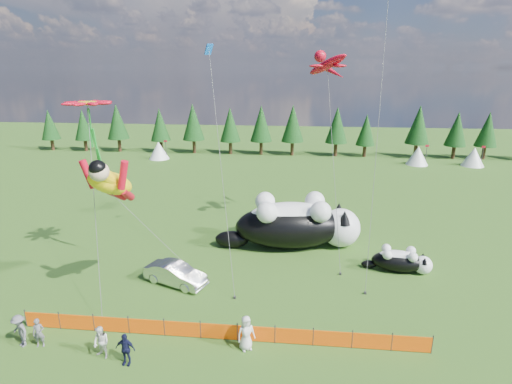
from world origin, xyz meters
TOP-DOWN VIEW (x-y plane):
  - ground at (0.00, 0.00)m, footprint 160.00×160.00m
  - safety_fence at (0.00, -3.00)m, footprint 22.06×0.06m
  - tree_line at (0.00, 45.00)m, footprint 90.00×4.00m
  - festival_tents at (11.00, 40.00)m, footprint 50.00×3.20m
  - cat_large at (4.03, 9.24)m, footprint 11.78×5.29m
  - cat_small at (11.51, 5.79)m, footprint 4.86×2.16m
  - car at (-3.99, 2.43)m, footprint 4.66×3.03m
  - spectator_a at (-9.22, -4.47)m, footprint 0.66×0.52m
  - spectator_b at (-5.57, -4.96)m, footprint 0.97×0.77m
  - spectator_c at (-4.18, -5.29)m, footprint 1.04×0.58m
  - spectator_d at (-10.20, -4.55)m, footprint 1.32×1.10m
  - spectator_e at (1.55, -3.60)m, footprint 1.11×0.97m
  - superhero_kite at (-6.50, -0.20)m, footprint 6.31×5.86m
  - gecko_kite at (5.99, 11.47)m, footprint 5.80×9.82m
  - flower_kite at (-9.35, 3.57)m, footprint 4.67×8.33m
  - diamond_kite_a at (-1.99, 6.35)m, footprint 2.79×6.17m

SIDE VIEW (x-z plane):
  - ground at x=0.00m, z-range 0.00..0.00m
  - safety_fence at x=0.00m, z-range -0.05..1.05m
  - car at x=-3.99m, z-range 0.00..1.45m
  - spectator_a at x=-9.22m, z-range 0.00..1.61m
  - cat_small at x=11.51m, z-range -0.04..1.71m
  - spectator_c at x=-4.18m, z-range 0.00..1.72m
  - spectator_b at x=-5.57m, z-range 0.00..1.75m
  - spectator_d at x=-10.20m, z-range 0.00..1.82m
  - spectator_e at x=1.55m, z-range 0.00..1.92m
  - festival_tents at x=11.00m, z-range 0.00..2.80m
  - cat_large at x=4.03m, z-range -0.11..4.15m
  - tree_line at x=0.00m, z-range 0.00..8.00m
  - superhero_kite at x=-6.50m, z-range 2.56..12.97m
  - flower_kite at x=-9.35m, z-range 4.87..18.49m
  - gecko_kite at x=5.99m, z-range 6.22..22.17m
  - diamond_kite_a at x=-1.99m, z-range 6.17..22.49m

